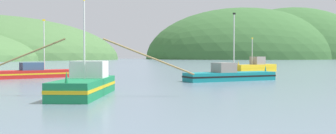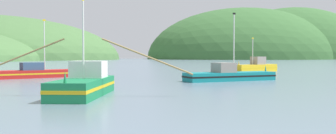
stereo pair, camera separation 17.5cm
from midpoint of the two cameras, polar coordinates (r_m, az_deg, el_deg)
name	(u,v)px [view 1 (the left image)]	position (r m, az deg, el deg)	size (l,w,h in m)	color
hill_far_center	(291,59)	(294.04, 19.55, 1.27)	(125.71, 100.57, 80.84)	#386633
hill_far_right	(242,59)	(275.44, 11.99, 1.31)	(148.41, 118.73, 77.87)	#386633
fishing_boat_green	(85,84)	(24.36, -13.61, -2.74)	(14.70, 8.25, 6.62)	#197A47
fishing_boat_teal	(229,75)	(38.32, 9.88, -1.31)	(10.72, 5.50, 7.39)	#147F84
fishing_boat_red	(41,73)	(45.85, -20.21, -0.87)	(10.74, 7.58, 7.23)	red
fishing_boat_yellow	(256,67)	(59.39, 14.12, 0.02)	(9.23, 7.30, 5.66)	gold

